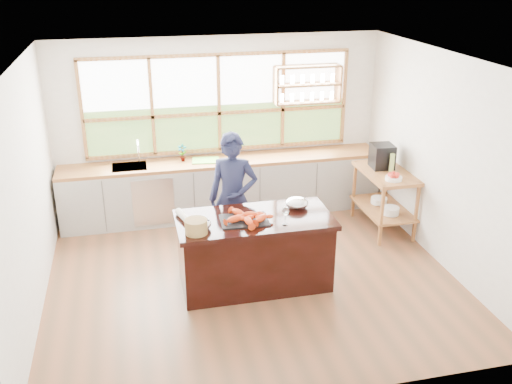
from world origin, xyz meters
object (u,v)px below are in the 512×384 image
object	(u,v)px
cook	(233,199)
espresso_machine	(382,156)
wicker_basket	(196,227)
island	(254,251)

from	to	relation	value
cook	espresso_machine	bearing A→B (deg)	32.94
cook	wicker_basket	bearing A→B (deg)	-103.67
island	espresso_machine	size ratio (longest dim) A/B	5.33
espresso_machine	wicker_basket	bearing A→B (deg)	-147.97
island	espresso_machine	world-z (taller)	espresso_machine
cook	espresso_machine	size ratio (longest dim) A/B	5.01
island	wicker_basket	distance (m)	0.93
island	wicker_basket	world-z (taller)	wicker_basket
cook	espresso_machine	xyz separation A→B (m)	(2.31, 0.59, 0.20)
cook	espresso_machine	distance (m)	2.40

